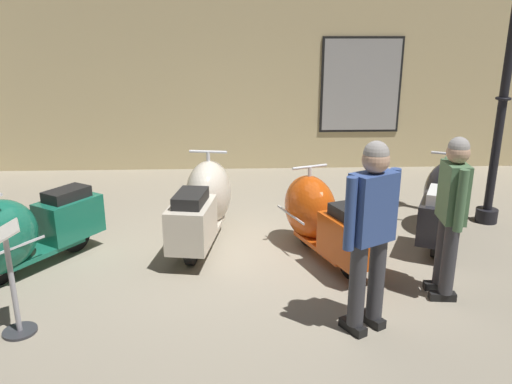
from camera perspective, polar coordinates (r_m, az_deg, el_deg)
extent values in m
plane|color=gray|center=(5.74, -0.79, -7.48)|extent=(60.00, 60.00, 0.00)
cube|color=#CCB784|center=(9.26, -1.55, 14.64)|extent=(18.00, 0.20, 3.93)
cube|color=black|center=(9.45, 11.70, 11.65)|extent=(1.44, 0.03, 1.68)
cube|color=#9E9E9E|center=(9.43, 11.73, 11.64)|extent=(1.36, 0.01, 1.60)
cylinder|color=black|center=(6.22, -19.71, -4.52)|extent=(0.29, 0.38, 0.40)
cylinder|color=silver|center=(6.22, -19.71, -4.52)|extent=(0.18, 0.20, 0.18)
cube|color=#196B51|center=(5.97, -23.17, -6.07)|extent=(0.82, 0.99, 0.05)
cube|color=#196B51|center=(6.12, -20.20, -2.72)|extent=(0.71, 0.79, 0.44)
cube|color=black|center=(6.04, -20.48, -0.23)|extent=(0.50, 0.55, 0.12)
cube|color=silver|center=(5.46, -25.45, -5.65)|extent=(0.38, 0.57, 0.02)
cylinder|color=black|center=(6.49, -5.15, -2.50)|extent=(0.15, 0.43, 0.42)
cylinder|color=silver|center=(6.49, -5.15, -2.50)|extent=(0.13, 0.20, 0.19)
cylinder|color=black|center=(5.58, -7.25, -6.00)|extent=(0.15, 0.43, 0.42)
cylinder|color=silver|center=(5.58, -7.25, -6.00)|extent=(0.13, 0.20, 0.19)
cube|color=beige|center=(6.04, -6.11, -4.30)|extent=(0.53, 1.05, 0.05)
ellipsoid|color=beige|center=(6.34, -5.32, -0.10)|extent=(0.68, 0.96, 0.80)
cube|color=beige|center=(5.53, -7.24, -3.61)|extent=(0.53, 0.78, 0.47)
cube|color=black|center=(5.43, -7.35, -0.69)|extent=(0.37, 0.55, 0.13)
sphere|color=silver|center=(6.56, -4.84, 2.52)|extent=(0.16, 0.16, 0.16)
cylinder|color=silver|center=(6.27, -5.36, 3.20)|extent=(0.05, 0.05, 0.30)
cylinder|color=silver|center=(6.24, -5.40, 4.52)|extent=(0.47, 0.11, 0.03)
cylinder|color=black|center=(6.06, 5.75, -4.14)|extent=(0.21, 0.40, 0.40)
cylinder|color=silver|center=(6.06, 5.75, -4.14)|extent=(0.15, 0.20, 0.18)
cylinder|color=black|center=(5.33, 10.60, -7.52)|extent=(0.21, 0.40, 0.40)
cylinder|color=silver|center=(5.33, 10.60, -7.52)|extent=(0.15, 0.20, 0.18)
cube|color=#C6470F|center=(5.69, 8.00, -5.91)|extent=(0.66, 1.00, 0.05)
ellipsoid|color=#C6470F|center=(5.92, 6.06, -1.76)|extent=(0.77, 0.96, 0.75)
cube|color=#C6470F|center=(5.27, 10.49, -5.21)|extent=(0.61, 0.77, 0.43)
cube|color=black|center=(5.17, 10.66, -2.38)|extent=(0.43, 0.54, 0.12)
sphere|color=silver|center=(6.09, 4.87, 0.86)|extent=(0.15, 0.15, 0.15)
cylinder|color=silver|center=(5.84, 6.03, 1.52)|extent=(0.04, 0.04, 0.28)
cylinder|color=silver|center=(5.81, 6.07, 2.83)|extent=(0.42, 0.18, 0.03)
cube|color=silver|center=(5.83, 3.87, -2.55)|extent=(0.24, 0.63, 0.02)
cylinder|color=black|center=(6.97, 20.27, -2.20)|extent=(0.25, 0.40, 0.40)
cylinder|color=silver|center=(6.97, 20.27, -2.20)|extent=(0.17, 0.21, 0.18)
cylinder|color=black|center=(6.07, 19.59, -5.03)|extent=(0.25, 0.40, 0.40)
cylinder|color=silver|center=(6.07, 19.59, -5.03)|extent=(0.17, 0.21, 0.18)
cube|color=black|center=(6.53, 19.94, -3.69)|extent=(0.75, 1.02, 0.05)
ellipsoid|color=black|center=(6.84, 20.49, -0.06)|extent=(0.85, 0.99, 0.77)
cube|color=black|center=(6.03, 19.84, -2.94)|extent=(0.67, 0.80, 0.44)
cube|color=silver|center=(5.94, 20.12, -0.38)|extent=(0.47, 0.56, 0.12)
sphere|color=silver|center=(7.06, 20.84, 2.21)|extent=(0.15, 0.15, 0.15)
cylinder|color=silver|center=(6.78, 20.82, 2.86)|extent=(0.04, 0.04, 0.28)
cylinder|color=silver|center=(6.75, 20.95, 4.02)|extent=(0.41, 0.22, 0.03)
cylinder|color=black|center=(7.45, 24.43, -2.40)|extent=(0.28, 0.28, 0.18)
cylinder|color=black|center=(7.13, 25.86, 8.36)|extent=(0.11, 0.11, 2.65)
torus|color=black|center=(7.12, 26.00, 9.41)|extent=(0.19, 0.19, 0.04)
cube|color=black|center=(5.39, 19.58, -9.89)|extent=(0.25, 0.12, 0.07)
cylinder|color=#38383D|center=(5.22, 20.24, -5.76)|extent=(0.13, 0.13, 0.77)
cube|color=black|center=(5.21, 20.18, -10.91)|extent=(0.25, 0.12, 0.07)
cylinder|color=#38383D|center=(5.04, 20.88, -6.67)|extent=(0.13, 0.13, 0.77)
cube|color=#4C724C|center=(4.94, 21.27, -0.02)|extent=(0.22, 0.37, 0.54)
cylinder|color=#4C724C|center=(5.14, 20.55, 0.61)|extent=(0.08, 0.08, 0.56)
cylinder|color=#4C724C|center=(4.74, 22.02, -0.93)|extent=(0.08, 0.08, 0.56)
sphere|color=tan|center=(4.85, 21.74, 4.14)|extent=(0.21, 0.21, 0.21)
sphere|color=gray|center=(4.84, 21.80, 4.67)|extent=(0.19, 0.19, 0.19)
cube|color=black|center=(4.66, 12.83, -13.76)|extent=(0.21, 0.27, 0.08)
cylinder|color=#38383D|center=(4.44, 13.40, -8.95)|extent=(0.14, 0.14, 0.81)
cube|color=black|center=(4.53, 10.80, -14.63)|extent=(0.21, 0.27, 0.08)
cylinder|color=#38383D|center=(4.30, 11.32, -9.71)|extent=(0.14, 0.14, 0.81)
cube|color=#334C8C|center=(4.13, 12.92, -1.71)|extent=(0.42, 0.36, 0.57)
cylinder|color=#334C8C|center=(4.29, 15.12, -1.28)|extent=(0.09, 0.09, 0.59)
cylinder|color=#334C8C|center=(3.98, 10.53, -2.45)|extent=(0.09, 0.09, 0.59)
sphere|color=tan|center=(4.02, 13.30, 3.54)|extent=(0.22, 0.22, 0.22)
sphere|color=gray|center=(4.01, 13.35, 4.22)|extent=(0.20, 0.20, 0.20)
cylinder|color=#333338|center=(4.87, -24.95, -13.98)|extent=(0.28, 0.28, 0.02)
cylinder|color=#A5A5AD|center=(4.67, -25.66, -9.28)|extent=(0.04, 0.04, 0.87)
cube|color=silver|center=(4.50, -26.41, -4.08)|extent=(0.34, 0.38, 0.12)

